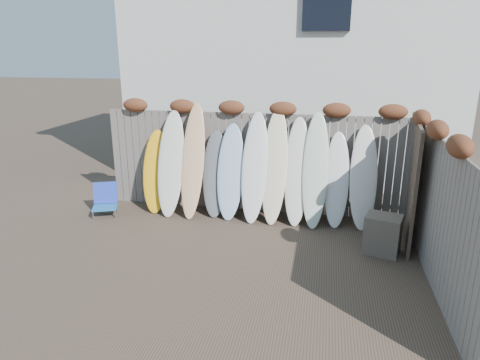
% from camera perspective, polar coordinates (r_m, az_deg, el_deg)
% --- Properties ---
extents(ground, '(80.00, 80.00, 0.00)m').
position_cam_1_polar(ground, '(6.76, -2.03, -11.10)').
color(ground, '#493A2D').
extents(back_fence, '(6.05, 0.28, 2.24)m').
position_cam_1_polar(back_fence, '(8.53, 1.97, 3.47)').
color(back_fence, slate).
rests_on(back_fence, ground).
extents(right_fence, '(0.28, 4.40, 2.24)m').
position_cam_1_polar(right_fence, '(6.58, 24.76, -2.68)').
color(right_fence, slate).
rests_on(right_fence, ground).
extents(house, '(8.50, 5.50, 6.33)m').
position_cam_1_polar(house, '(12.32, 7.46, 16.98)').
color(house, silver).
rests_on(house, ground).
extents(beach_chair, '(0.61, 0.63, 0.62)m').
position_cam_1_polar(beach_chair, '(9.01, -17.53, -2.55)').
color(beach_chair, '#2268AC').
rests_on(beach_chair, ground).
extents(wooden_crate, '(0.65, 0.59, 0.63)m').
position_cam_1_polar(wooden_crate, '(7.34, 18.47, -6.88)').
color(wooden_crate, '#4C4339').
rests_on(wooden_crate, ground).
extents(lattice_panel, '(0.23, 1.35, 2.03)m').
position_cam_1_polar(lattice_panel, '(7.60, 22.04, -0.84)').
color(lattice_panel, brown).
rests_on(lattice_panel, ground).
extents(surfboard_0, '(0.58, 0.63, 1.64)m').
position_cam_1_polar(surfboard_0, '(8.81, -11.13, 1.13)').
color(surfboard_0, '#FFB114').
rests_on(surfboard_0, ground).
extents(surfboard_1, '(0.54, 0.73, 2.05)m').
position_cam_1_polar(surfboard_1, '(8.55, -9.20, 2.17)').
color(surfboard_1, silver).
rests_on(surfboard_1, ground).
extents(surfboard_2, '(0.48, 0.79, 2.20)m').
position_cam_1_polar(surfboard_2, '(8.39, -6.29, 2.53)').
color(surfboard_2, '#FFB485').
rests_on(surfboard_2, ground).
extents(surfboard_3, '(0.55, 0.64, 1.66)m').
position_cam_1_polar(surfboard_3, '(8.43, -3.34, 0.80)').
color(surfboard_3, '#595E63').
rests_on(surfboard_3, ground).
extents(surfboard_4, '(0.53, 0.65, 1.82)m').
position_cam_1_polar(surfboard_4, '(8.29, -1.27, 1.09)').
color(surfboard_4, '#A5C3E7').
rests_on(surfboard_4, ground).
extents(surfboard_5, '(0.52, 0.75, 2.06)m').
position_cam_1_polar(surfboard_5, '(8.13, 1.95, 1.67)').
color(surfboard_5, white).
rests_on(surfboard_5, ground).
extents(surfboard_6, '(0.50, 0.77, 2.13)m').
position_cam_1_polar(surfboard_6, '(8.10, 4.64, 1.79)').
color(surfboard_6, '#FBECC4').
rests_on(surfboard_6, ground).
extents(surfboard_7, '(0.48, 0.71, 1.98)m').
position_cam_1_polar(surfboard_7, '(8.08, 7.61, 1.13)').
color(surfboard_7, white).
rests_on(surfboard_7, ground).
extents(surfboard_8, '(0.48, 0.74, 2.09)m').
position_cam_1_polar(surfboard_8, '(8.02, 10.02, 1.29)').
color(surfboard_8, silver).
rests_on(surfboard_8, ground).
extents(surfboard_9, '(0.47, 0.64, 1.73)m').
position_cam_1_polar(surfboard_9, '(8.13, 12.77, 0.03)').
color(surfboard_9, white).
rests_on(surfboard_9, ground).
extents(surfboard_10, '(0.51, 0.68, 1.87)m').
position_cam_1_polar(surfboard_10, '(8.14, 16.15, 0.31)').
color(surfboard_10, silver).
rests_on(surfboard_10, ground).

